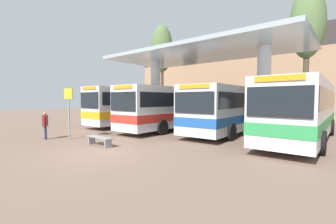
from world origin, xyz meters
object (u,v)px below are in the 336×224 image
Objects in this scene: parked_car_street at (206,110)px; info_sign_platform at (69,103)px; transit_bus_far_right_bay at (302,108)px; transit_bus_center_bay at (179,106)px; waiting_bench_near_pillar at (100,139)px; poplar_tree_behind_right at (307,25)px; transit_bus_left_bay at (146,105)px; pedestrian_waiting at (45,123)px; transit_bus_right_bay at (231,108)px; poplar_tree_behind_left at (162,50)px.

info_sign_platform is at bearing -89.12° from parked_car_street.
transit_bus_center_bay is at bearing -0.10° from transit_bus_far_right_bay.
waiting_bench_near_pillar is 19.62m from parked_car_street.
poplar_tree_behind_right is (8.17, 4.87, 6.07)m from transit_bus_center_bay.
transit_bus_center_bay is 4.01× the size of info_sign_platform.
pedestrian_waiting is at bearing 98.25° from transit_bus_left_bay.
pedestrian_waiting is at bearing -92.35° from parked_car_street.
transit_bus_right_bay is 3.51× the size of info_sign_platform.
poplar_tree_behind_left is at bearing 173.76° from poplar_tree_behind_right.
poplar_tree_behind_left reaches higher than transit_bus_far_right_bay.
transit_bus_right_bay is at bearing 69.96° from waiting_bench_near_pillar.
info_sign_platform is at bearing 52.63° from transit_bus_right_bay.
poplar_tree_behind_right is (12.52, 4.37, 6.02)m from transit_bus_left_bay.
transit_bus_far_right_bay is 7.15× the size of pedestrian_waiting.
info_sign_platform reaches higher than parked_car_street.
transit_bus_right_bay is (4.27, 0.37, -0.04)m from transit_bus_center_bay.
pedestrian_waiting is 0.34× the size of parked_car_street.
info_sign_platform reaches higher than waiting_bench_near_pillar.
transit_bus_center_bay is (4.35, -0.50, -0.05)m from transit_bus_left_bay.
poplar_tree_behind_left reaches higher than transit_bus_center_bay.
parked_car_street is (-3.60, 10.74, -0.79)m from transit_bus_center_bay.
transit_bus_far_right_bay is 16.33m from parked_car_street.
parked_car_street is (3.88, 4.16, -7.50)m from poplar_tree_behind_left.
pedestrian_waiting is 0.15× the size of poplar_tree_behind_right.
info_sign_platform is at bearing 179.90° from waiting_bench_near_pillar.
transit_bus_far_right_bay is 11.36m from waiting_bench_near_pillar.
pedestrian_waiting is at bearing 71.30° from transit_bus_center_bay.
pedestrian_waiting is at bearing -74.13° from poplar_tree_behind_left.
transit_bus_far_right_bay reaches higher than waiting_bench_near_pillar.
info_sign_platform is 17.57m from poplar_tree_behind_right.
transit_bus_far_right_bay is at bearing 72.34° from pedestrian_waiting.
transit_bus_right_bay is 0.91× the size of poplar_tree_behind_left.
poplar_tree_behind_left is at bearing 139.97° from pedestrian_waiting.
transit_bus_left_bay reaches higher than pedestrian_waiting.
transit_bus_far_right_bay is 1.08× the size of poplar_tree_behind_right.
parked_car_street is (-4.70, 19.04, 0.67)m from waiting_bench_near_pillar.
transit_bus_left_bay is at bearing 105.26° from info_sign_platform.
poplar_tree_behind_right is (3.90, 4.49, 6.11)m from transit_bus_right_bay.
pedestrian_waiting is 19.23m from poplar_tree_behind_right.
transit_bus_right_bay is 8.53m from poplar_tree_behind_right.
poplar_tree_behind_left is (-11.75, 6.20, 6.75)m from transit_bus_right_bay.
waiting_bench_near_pillar is 4.25m from pedestrian_waiting.
transit_bus_left_bay reaches higher than transit_bus_center_bay.
transit_bus_far_right_bay is at bearing -45.16° from parked_car_street.
transit_bus_far_right_bay is at bearing 178.25° from transit_bus_left_bay.
info_sign_platform is (-3.05, 0.01, 1.78)m from waiting_bench_near_pillar.
poplar_tree_behind_right is (10.12, 13.16, 5.75)m from info_sign_platform.
transit_bus_right_bay is 6.00× the size of waiting_bench_near_pillar.
transit_bus_right_bay is 0.91× the size of transit_bus_far_right_bay.
transit_bus_right_bay is (8.61, -0.13, -0.09)m from transit_bus_left_bay.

